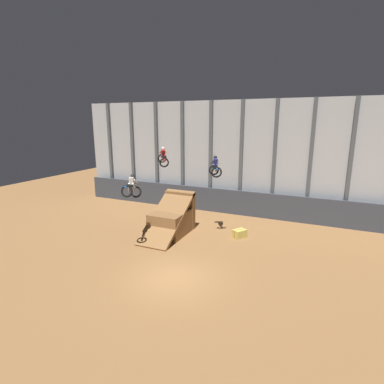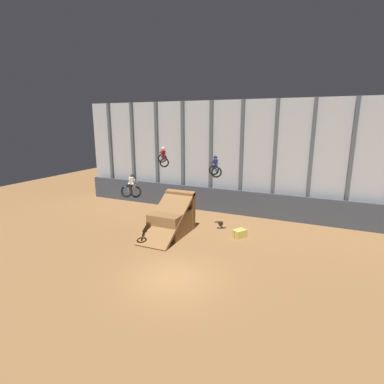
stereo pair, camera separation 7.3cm
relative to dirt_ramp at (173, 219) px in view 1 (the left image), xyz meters
name	(u,v)px [view 1 (the left image)]	position (x,y,z in m)	size (l,w,h in m)	color
ground_plane	(174,278)	(3.14, -5.83, -1.01)	(60.00, 60.00, 0.00)	olive
arena_back_wall	(242,158)	(3.14, 6.78, 3.83)	(32.00, 0.40, 9.68)	#ADB2B7
lower_barrier	(238,203)	(3.14, 6.06, 0.06)	(31.36, 0.20, 2.14)	#383D47
dirt_ramp	(173,219)	(0.00, 0.00, 0.00)	(2.31, 4.72, 2.96)	brown
rider_bike_left_air	(163,158)	(-1.83, 2.01, 4.15)	(1.52, 1.71, 1.53)	black
rider_bike_center_air	(132,188)	(-0.81, -3.67, 2.99)	(1.07, 1.77, 1.61)	black
rider_bike_right_air	(215,168)	(2.84, 0.99, 3.79)	(1.36, 1.74, 1.48)	black
hay_bale_trackside	(239,233)	(4.71, 1.03, -0.73)	(0.99, 1.08, 0.57)	#CCB751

